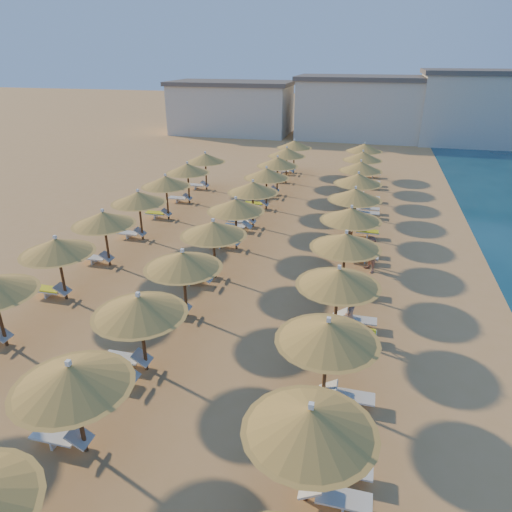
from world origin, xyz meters
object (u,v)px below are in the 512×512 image
(parasol_row_east, at_px, (349,227))
(parasol_row_west, at_px, (225,217))
(beachgoer_b, at_px, (371,255))
(beachgoer_a, at_px, (350,317))

(parasol_row_east, relative_size, parasol_row_west, 1.00)
(beachgoer_b, bearing_deg, parasol_row_west, -118.33)
(parasol_row_west, relative_size, beachgoer_a, 25.95)
(parasol_row_east, xyz_separation_m, parasol_row_west, (-6.00, 0.00, 0.00))
(beachgoer_a, relative_size, beachgoer_b, 0.91)
(beachgoer_b, bearing_deg, parasol_row_east, -91.57)
(beachgoer_b, bearing_deg, beachgoer_a, -39.90)
(beachgoer_a, height_order, beachgoer_b, beachgoer_b)
(parasol_row_east, bearing_deg, beachgoer_a, -84.18)
(beachgoer_a, distance_m, beachgoer_b, 5.95)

